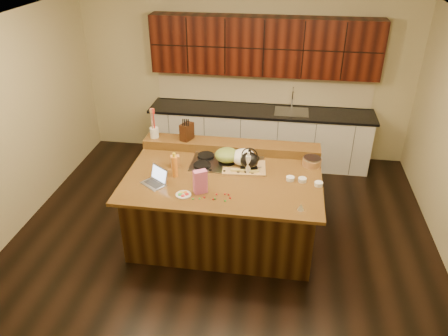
# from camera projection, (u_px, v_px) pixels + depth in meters

# --- Properties ---
(room) EXTENTS (5.52, 5.02, 2.72)m
(room) POSITION_uv_depth(u_px,v_px,m) (223.00, 144.00, 5.16)
(room) COLOR black
(room) RESTS_ON ground
(island) EXTENTS (2.40, 1.60, 0.92)m
(island) POSITION_uv_depth(u_px,v_px,m) (223.00, 206.00, 5.59)
(island) COLOR black
(island) RESTS_ON ground
(back_ledge) EXTENTS (2.40, 0.30, 0.12)m
(back_ledge) POSITION_uv_depth(u_px,v_px,m) (231.00, 146.00, 5.94)
(back_ledge) COLOR black
(back_ledge) RESTS_ON island
(cooktop) EXTENTS (0.92, 0.52, 0.05)m
(cooktop) POSITION_uv_depth(u_px,v_px,m) (227.00, 163.00, 5.62)
(cooktop) COLOR gray
(cooktop) RESTS_ON island
(back_counter) EXTENTS (3.70, 0.66, 2.40)m
(back_counter) POSITION_uv_depth(u_px,v_px,m) (261.00, 106.00, 7.22)
(back_counter) COLOR silver
(back_counter) RESTS_ON ground
(kettle) EXTENTS (0.24, 0.24, 0.21)m
(kettle) POSITION_uv_depth(u_px,v_px,m) (249.00, 160.00, 5.40)
(kettle) COLOR black
(kettle) RESTS_ON cooktop
(green_bowl) EXTENTS (0.32, 0.32, 0.17)m
(green_bowl) POSITION_uv_depth(u_px,v_px,m) (227.00, 155.00, 5.56)
(green_bowl) COLOR olive
(green_bowl) RESTS_ON cooktop
(laptop) EXTENTS (0.36, 0.34, 0.20)m
(laptop) POSITION_uv_depth(u_px,v_px,m) (156.00, 179.00, 5.19)
(laptop) COLOR #B7B7BC
(laptop) RESTS_ON island
(oil_bottle) EXTENTS (0.08, 0.08, 0.27)m
(oil_bottle) POSITION_uv_depth(u_px,v_px,m) (175.00, 167.00, 5.29)
(oil_bottle) COLOR orange
(oil_bottle) RESTS_ON island
(vinegar_bottle) EXTENTS (0.06, 0.06, 0.25)m
(vinegar_bottle) POSITION_uv_depth(u_px,v_px,m) (248.00, 165.00, 5.35)
(vinegar_bottle) COLOR silver
(vinegar_bottle) RESTS_ON island
(wooden_tray) EXTENTS (0.57, 0.45, 0.22)m
(wooden_tray) POSITION_uv_depth(u_px,v_px,m) (244.00, 159.00, 5.53)
(wooden_tray) COLOR tan
(wooden_tray) RESTS_ON island
(ramekin_a) EXTENTS (0.11, 0.11, 0.04)m
(ramekin_a) POSITION_uv_depth(u_px,v_px,m) (319.00, 184.00, 5.16)
(ramekin_a) COLOR white
(ramekin_a) RESTS_ON island
(ramekin_b) EXTENTS (0.11, 0.11, 0.04)m
(ramekin_b) POSITION_uv_depth(u_px,v_px,m) (290.00, 179.00, 5.26)
(ramekin_b) COLOR white
(ramekin_b) RESTS_ON island
(ramekin_c) EXTENTS (0.13, 0.13, 0.04)m
(ramekin_c) POSITION_uv_depth(u_px,v_px,m) (302.00, 180.00, 5.24)
(ramekin_c) COLOR white
(ramekin_c) RESTS_ON island
(strainer_bowl) EXTENTS (0.31, 0.31, 0.09)m
(strainer_bowl) POSITION_uv_depth(u_px,v_px,m) (312.00, 162.00, 5.58)
(strainer_bowl) COLOR #996B3F
(strainer_bowl) RESTS_ON island
(kitchen_timer) EXTENTS (0.08, 0.08, 0.07)m
(kitchen_timer) POSITION_uv_depth(u_px,v_px,m) (301.00, 207.00, 4.72)
(kitchen_timer) COLOR silver
(kitchen_timer) RESTS_ON island
(pink_bag) EXTENTS (0.17, 0.15, 0.28)m
(pink_bag) POSITION_uv_depth(u_px,v_px,m) (200.00, 182.00, 4.97)
(pink_bag) COLOR #CD609B
(pink_bag) RESTS_ON island
(candy_plate) EXTENTS (0.23, 0.23, 0.01)m
(candy_plate) POSITION_uv_depth(u_px,v_px,m) (183.00, 195.00, 4.98)
(candy_plate) COLOR white
(candy_plate) RESTS_ON island
(package_box) EXTENTS (0.13, 0.11, 0.15)m
(package_box) POSITION_uv_depth(u_px,v_px,m) (175.00, 161.00, 5.53)
(package_box) COLOR #C48445
(package_box) RESTS_ON island
(utensil_crock) EXTENTS (0.12, 0.12, 0.14)m
(utensil_crock) POSITION_uv_depth(u_px,v_px,m) (154.00, 133.00, 6.02)
(utensil_crock) COLOR white
(utensil_crock) RESTS_ON back_ledge
(knife_block) EXTENTS (0.18, 0.22, 0.23)m
(knife_block) POSITION_uv_depth(u_px,v_px,m) (187.00, 132.00, 5.93)
(knife_block) COLOR black
(knife_block) RESTS_ON back_ledge
(gumdrop_0) EXTENTS (0.02, 0.02, 0.02)m
(gumdrop_0) POSITION_uv_depth(u_px,v_px,m) (213.00, 199.00, 4.90)
(gumdrop_0) COLOR red
(gumdrop_0) RESTS_ON island
(gumdrop_1) EXTENTS (0.02, 0.02, 0.02)m
(gumdrop_1) POSITION_uv_depth(u_px,v_px,m) (200.00, 199.00, 4.91)
(gumdrop_1) COLOR #198C26
(gumdrop_1) RESTS_ON island
(gumdrop_2) EXTENTS (0.02, 0.02, 0.02)m
(gumdrop_2) POSITION_uv_depth(u_px,v_px,m) (217.00, 194.00, 4.98)
(gumdrop_2) COLOR red
(gumdrop_2) RESTS_ON island
(gumdrop_3) EXTENTS (0.02, 0.02, 0.02)m
(gumdrop_3) POSITION_uv_depth(u_px,v_px,m) (225.00, 201.00, 4.87)
(gumdrop_3) COLOR #198C26
(gumdrop_3) RESTS_ON island
(gumdrop_4) EXTENTS (0.02, 0.02, 0.02)m
(gumdrop_4) POSITION_uv_depth(u_px,v_px,m) (204.00, 197.00, 4.93)
(gumdrop_4) COLOR red
(gumdrop_4) RESTS_ON island
(gumdrop_5) EXTENTS (0.02, 0.02, 0.02)m
(gumdrop_5) POSITION_uv_depth(u_px,v_px,m) (196.00, 193.00, 5.01)
(gumdrop_5) COLOR #198C26
(gumdrop_5) RESTS_ON island
(gumdrop_6) EXTENTS (0.02, 0.02, 0.02)m
(gumdrop_6) POSITION_uv_depth(u_px,v_px,m) (230.00, 198.00, 4.92)
(gumdrop_6) COLOR red
(gumdrop_6) RESTS_ON island
(gumdrop_7) EXTENTS (0.02, 0.02, 0.02)m
(gumdrop_7) POSITION_uv_depth(u_px,v_px,m) (215.00, 199.00, 4.90)
(gumdrop_7) COLOR #198C26
(gumdrop_7) RESTS_ON island
(gumdrop_8) EXTENTS (0.02, 0.02, 0.02)m
(gumdrop_8) POSITION_uv_depth(u_px,v_px,m) (225.00, 194.00, 4.99)
(gumdrop_8) COLOR red
(gumdrop_8) RESTS_ON island
(gumdrop_9) EXTENTS (0.02, 0.02, 0.02)m
(gumdrop_9) POSITION_uv_depth(u_px,v_px,m) (195.00, 192.00, 5.03)
(gumdrop_9) COLOR #198C26
(gumdrop_9) RESTS_ON island
(gumdrop_10) EXTENTS (0.02, 0.02, 0.02)m
(gumdrop_10) POSITION_uv_depth(u_px,v_px,m) (228.00, 195.00, 4.98)
(gumdrop_10) COLOR red
(gumdrop_10) RESTS_ON island
(gumdrop_11) EXTENTS (0.02, 0.02, 0.02)m
(gumdrop_11) POSITION_uv_depth(u_px,v_px,m) (193.00, 199.00, 4.90)
(gumdrop_11) COLOR #198C26
(gumdrop_11) RESTS_ON island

